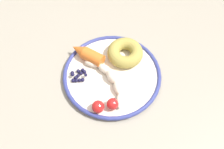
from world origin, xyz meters
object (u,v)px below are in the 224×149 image
object	(u,v)px
blueberry_pile	(78,76)
tomato_mid	(113,104)
carrot_orange	(87,54)
dining_table	(108,80)
tomato_near	(98,107)
donut	(125,53)
plate	(112,75)
banana	(110,79)

from	to	relation	value
blueberry_pile	tomato_mid	distance (m)	0.14
tomato_mid	carrot_orange	bearing A→B (deg)	130.47
dining_table	tomato_near	xyz separation A→B (m)	(0.02, -0.16, 0.12)
donut	blueberry_pile	size ratio (longest dim) A/B	2.02
dining_table	plate	size ratio (longest dim) A/B	3.34
plate	donut	bearing A→B (deg)	74.27
dining_table	tomato_near	distance (m)	0.20
plate	carrot_orange	distance (m)	0.10
carrot_orange	donut	bearing A→B (deg)	17.95
plate	tomato_near	size ratio (longest dim) A/B	8.40
plate	blueberry_pile	bearing A→B (deg)	-159.91
carrot_orange	tomato_near	distance (m)	0.18
dining_table	tomato_near	bearing A→B (deg)	-83.63
plate	tomato_near	bearing A→B (deg)	-92.87
plate	donut	xyz separation A→B (m)	(0.02, 0.07, 0.02)
blueberry_pile	donut	bearing A→B (deg)	43.54
banana	tomato_mid	distance (m)	0.08
donut	plate	bearing A→B (deg)	-105.73
carrot_orange	donut	world-z (taller)	carrot_orange
plate	donut	distance (m)	0.08
tomato_mid	dining_table	bearing A→B (deg)	110.97
tomato_near	blueberry_pile	bearing A→B (deg)	135.61
tomato_near	banana	bearing A→B (deg)	86.77
banana	donut	size ratio (longest dim) A/B	1.37
plate	tomato_near	xyz separation A→B (m)	(-0.01, -0.12, 0.02)
donut	banana	bearing A→B (deg)	-102.50
dining_table	banana	world-z (taller)	banana
plate	banana	size ratio (longest dim) A/B	1.96
tomato_near	tomato_mid	size ratio (longest dim) A/B	1.06
plate	tomato_mid	distance (m)	0.11
dining_table	carrot_orange	bearing A→B (deg)	179.38
tomato_near	plate	bearing A→B (deg)	87.13
banana	donut	xyz separation A→B (m)	(0.02, 0.10, 0.01)
carrot_orange	blueberry_pile	bearing A→B (deg)	-93.08
carrot_orange	tomato_near	world-z (taller)	carrot_orange
donut	tomato_mid	bearing A→B (deg)	-87.19
plate	carrot_orange	world-z (taller)	carrot_orange
dining_table	blueberry_pile	xyz separation A→B (m)	(-0.07, -0.07, 0.11)
carrot_orange	dining_table	bearing A→B (deg)	-0.62
dining_table	banana	xyz separation A→B (m)	(0.02, -0.06, 0.12)
tomato_near	tomato_mid	distance (m)	0.04
donut	blueberry_pile	xyz separation A→B (m)	(-0.11, -0.11, -0.01)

